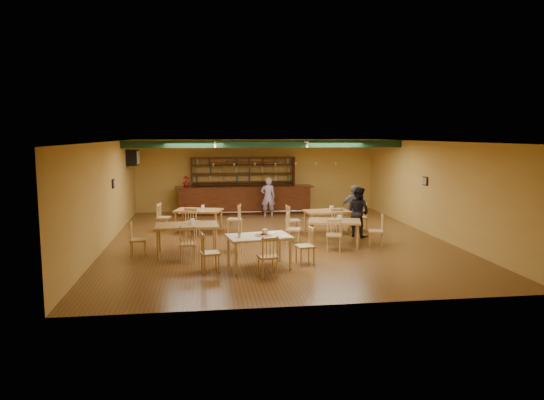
{
  "coord_description": "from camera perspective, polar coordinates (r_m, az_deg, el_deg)",
  "views": [
    {
      "loc": [
        -2.17,
        -14.92,
        3.22
      ],
      "look_at": [
        -0.07,
        0.6,
        1.15
      ],
      "focal_mm": 33.01,
      "sensor_mm": 36.0,
      "label": 1
    }
  ],
  "objects": [
    {
      "name": "floor",
      "position": [
        15.42,
        0.55,
        -4.53
      ],
      "size": [
        12.0,
        12.0,
        0.0
      ],
      "primitive_type": "plane",
      "color": "brown",
      "rests_on": "ground"
    },
    {
      "name": "pizza_tray",
      "position": [
        12.06,
        -1.0,
        -4.03
      ],
      "size": [
        0.55,
        0.55,
        0.01
      ],
      "primitive_type": "cylinder",
      "rotation": [
        0.0,
        0.0,
        0.52
      ],
      "color": "silver",
      "rests_on": "near_table"
    },
    {
      "name": "picture_right",
      "position": [
        17.06,
        17.07,
        2.09
      ],
      "size": [
        0.04,
        0.34,
        0.28
      ],
      "primitive_type": "cube",
      "color": "black",
      "rests_on": "wall_right"
    },
    {
      "name": "dining_table_b",
      "position": [
        16.57,
        6.29,
        -2.45
      ],
      "size": [
        1.55,
        1.05,
        0.73
      ],
      "primitive_type": "cube",
      "rotation": [
        0.0,
        0.0,
        0.13
      ],
      "color": "#AD813D",
      "rests_on": "ground"
    },
    {
      "name": "patron_bar",
      "position": [
        19.55,
        -0.45,
        0.33
      ],
      "size": [
        0.57,
        0.38,
        1.54
      ],
      "primitive_type": "imported",
      "rotation": [
        0.0,
        0.0,
        3.13
      ],
      "color": "#744392",
      "rests_on": "ground"
    },
    {
      "name": "track_rail_right",
      "position": [
        18.66,
        3.33,
        6.66
      ],
      "size": [
        0.05,
        2.5,
        0.05
      ],
      "primitive_type": "cube",
      "color": "white",
      "rests_on": "ceiling"
    },
    {
      "name": "back_bar_hutch",
      "position": [
        20.86,
        -3.29,
        1.79
      ],
      "size": [
        4.3,
        0.4,
        2.28
      ],
      "primitive_type": "cube",
      "color": "black",
      "rests_on": "ground"
    },
    {
      "name": "dining_table_d",
      "position": [
        14.65,
        7.1,
        -3.74
      ],
      "size": [
        1.67,
        1.25,
        0.75
      ],
      "primitive_type": "cube",
      "rotation": [
        0.0,
        0.0,
        -0.27
      ],
      "color": "#AD813D",
      "rests_on": "ground"
    },
    {
      "name": "napkin_stack",
      "position": [
        12.29,
        0.11,
        -3.77
      ],
      "size": [
        0.25,
        0.24,
        0.03
      ],
      "primitive_type": "cube",
      "rotation": [
        0.0,
        0.0,
        0.71
      ],
      "color": "white",
      "rests_on": "near_table"
    },
    {
      "name": "dining_table_c",
      "position": [
        13.62,
        -9.66,
        -4.47
      ],
      "size": [
        1.7,
        1.07,
        0.83
      ],
      "primitive_type": "cube",
      "rotation": [
        0.0,
        0.0,
        0.05
      ],
      "color": "#AD813D",
      "rests_on": "ground"
    },
    {
      "name": "parmesan_shaker",
      "position": [
        11.84,
        -3.72,
        -4.03
      ],
      "size": [
        0.09,
        0.09,
        0.11
      ],
      "primitive_type": "cylinder",
      "rotation": [
        0.0,
        0.0,
        0.17
      ],
      "color": "#EAE5C6",
      "rests_on": "near_table"
    },
    {
      "name": "bar_counter",
      "position": [
        20.31,
        -3.14,
        0.0
      ],
      "size": [
        5.56,
        0.85,
        1.13
      ],
      "primitive_type": "cube",
      "color": "black",
      "rests_on": "ground"
    },
    {
      "name": "track_rail_left",
      "position": [
        18.32,
        -6.6,
        6.6
      ],
      "size": [
        0.05,
        2.5,
        0.05
      ],
      "primitive_type": "cube",
      "color": "white",
      "rests_on": "ceiling"
    },
    {
      "name": "near_table",
      "position": [
        12.13,
        -1.5,
        -5.92
      ],
      "size": [
        1.63,
        1.2,
        0.8
      ],
      "primitive_type": "cube",
      "rotation": [
        0.0,
        0.0,
        0.17
      ],
      "color": "#C9B687",
      "rests_on": "ground"
    },
    {
      "name": "dining_table_a",
      "position": [
        16.7,
        -8.35,
        -2.36
      ],
      "size": [
        1.69,
        1.27,
        0.75
      ],
      "primitive_type": "cube",
      "rotation": [
        0.0,
        0.0,
        -0.27
      ],
      "color": "#AD813D",
      "rests_on": "ground"
    },
    {
      "name": "picture_left",
      "position": [
        16.24,
        -17.62,
        1.8
      ],
      "size": [
        0.04,
        0.34,
        0.28
      ],
      "primitive_type": "cube",
      "color": "black",
      "rests_on": "wall_left"
    },
    {
      "name": "poinsettia",
      "position": [
        20.17,
        -9.77,
        2.09
      ],
      "size": [
        0.31,
        0.31,
        0.43
      ],
      "primitive_type": "imported",
      "rotation": [
        0.0,
        0.0,
        0.35
      ],
      "color": "maroon",
      "rests_on": "bar_counter"
    },
    {
      "name": "pizza_server",
      "position": [
        12.12,
        -0.28,
        -3.92
      ],
      "size": [
        0.32,
        0.1,
        0.0
      ],
      "primitive_type": "cube",
      "rotation": [
        0.0,
        0.0,
        0.04
      ],
      "color": "silver",
      "rests_on": "pizza_tray"
    },
    {
      "name": "patron_right_b",
      "position": [
        16.8,
        9.34,
        -0.95
      ],
      "size": [
        0.95,
        0.52,
        1.54
      ],
      "primitive_type": "imported",
      "rotation": [
        0.0,
        0.0,
        2.97
      ],
      "color": "slate",
      "rests_on": "ground"
    },
    {
      "name": "patron_right_a",
      "position": [
        15.95,
        9.8,
        -1.33
      ],
      "size": [
        0.94,
        0.98,
        1.59
      ],
      "primitive_type": "imported",
      "rotation": [
        0.0,
        0.0,
        2.2
      ],
      "color": "black",
      "rests_on": "ground"
    },
    {
      "name": "ac_unit",
      "position": [
        19.32,
        -15.59,
        4.67
      ],
      "size": [
        0.34,
        0.7,
        0.48
      ],
      "primitive_type": "cube",
      "color": "white",
      "rests_on": "wall_left"
    },
    {
      "name": "ceiling_beam",
      "position": [
        17.85,
        -0.74,
        6.41
      ],
      "size": [
        10.0,
        0.3,
        0.25
      ],
      "primitive_type": "cube",
      "color": "black",
      "rests_on": "ceiling"
    },
    {
      "name": "side_plate",
      "position": [
        11.91,
        1.41,
        -4.18
      ],
      "size": [
        0.25,
        0.25,
        0.01
      ],
      "primitive_type": "cylinder",
      "rotation": [
        0.0,
        0.0,
        0.17
      ],
      "color": "white",
      "rests_on": "near_table"
    }
  ]
}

